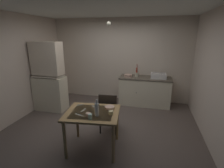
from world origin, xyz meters
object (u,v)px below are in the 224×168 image
object	(u,v)px
hand_pump	(137,71)
dining_table	(93,117)
glass_bottle	(97,109)
mixing_bowl_counter	(128,76)
serving_bowl_wide	(110,107)
sink_basin	(159,76)
chair_far_side	(109,112)
hutch_cabinet	(49,79)
teacup_cream	(88,115)

from	to	relation	value
hand_pump	dining_table	xyz separation A→B (m)	(-0.53, -2.46, -0.38)
dining_table	glass_bottle	size ratio (longest dim) A/B	3.55
mixing_bowl_counter	serving_bowl_wide	distance (m)	2.13
hand_pump	serving_bowl_wide	distance (m)	2.26
sink_basin	chair_far_side	xyz separation A→B (m)	(-1.04, -1.79, -0.46)
glass_bottle	dining_table	bearing A→B (deg)	137.82
hutch_cabinet	glass_bottle	size ratio (longest dim) A/B	6.54
serving_bowl_wide	hutch_cabinet	bearing A→B (deg)	150.71
hand_pump	glass_bottle	world-z (taller)	hand_pump
dining_table	teacup_cream	bearing A→B (deg)	-91.03
hutch_cabinet	mixing_bowl_counter	world-z (taller)	hutch_cabinet
chair_far_side	hutch_cabinet	bearing A→B (deg)	158.52
sink_basin	mixing_bowl_counter	xyz separation A→B (m)	(-0.89, -0.05, -0.04)
sink_basin	serving_bowl_wide	distance (m)	2.37
hand_pump	dining_table	bearing A→B (deg)	-102.19
sink_basin	mixing_bowl_counter	world-z (taller)	sink_basin
mixing_bowl_counter	chair_far_side	xyz separation A→B (m)	(-0.15, -1.74, -0.42)
chair_far_side	glass_bottle	world-z (taller)	glass_bottle
mixing_bowl_counter	chair_far_side	world-z (taller)	mixing_bowl_counter
serving_bowl_wide	glass_bottle	world-z (taller)	glass_bottle
hand_pump	serving_bowl_wide	size ratio (longest dim) A/B	2.10
dining_table	serving_bowl_wide	size ratio (longest dim) A/B	5.61
dining_table	glass_bottle	bearing A→B (deg)	-42.18
mixing_bowl_counter	dining_table	xyz separation A→B (m)	(-0.29, -2.36, -0.25)
hand_pump	chair_far_side	xyz separation A→B (m)	(-0.40, -1.83, -0.55)
mixing_bowl_counter	teacup_cream	distance (m)	2.56
sink_basin	glass_bottle	bearing A→B (deg)	-112.63
mixing_bowl_counter	hand_pump	bearing A→B (deg)	21.30
dining_table	sink_basin	bearing A→B (deg)	63.92
sink_basin	teacup_cream	xyz separation A→B (m)	(-1.18, -2.59, -0.15)
hutch_cabinet	sink_basin	bearing A→B (deg)	19.08
dining_table	teacup_cream	xyz separation A→B (m)	(-0.00, -0.18, 0.14)
sink_basin	hutch_cabinet	bearing A→B (deg)	-160.92
mixing_bowl_counter	teacup_cream	bearing A→B (deg)	-96.50
hutch_cabinet	sink_basin	xyz separation A→B (m)	(2.97, 1.03, 0.04)
hutch_cabinet	teacup_cream	world-z (taller)	hutch_cabinet
hand_pump	mixing_bowl_counter	bearing A→B (deg)	-158.70
glass_bottle	mixing_bowl_counter	bearing A→B (deg)	86.31
mixing_bowl_counter	chair_far_side	size ratio (longest dim) A/B	0.26
mixing_bowl_counter	teacup_cream	xyz separation A→B (m)	(-0.29, -2.54, -0.11)
teacup_cream	glass_bottle	bearing A→B (deg)	27.33
dining_table	teacup_cream	distance (m)	0.23
serving_bowl_wide	teacup_cream	bearing A→B (deg)	-122.47
chair_far_side	hand_pump	bearing A→B (deg)	77.82
hand_pump	chair_far_side	size ratio (longest dim) A/B	0.43
hutch_cabinet	glass_bottle	distance (m)	2.43
hutch_cabinet	teacup_cream	distance (m)	2.38
sink_basin	hand_pump	xyz separation A→B (m)	(-0.65, 0.05, 0.09)
hand_pump	teacup_cream	xyz separation A→B (m)	(-0.53, -2.64, -0.24)
glass_bottle	hutch_cabinet	bearing A→B (deg)	142.05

